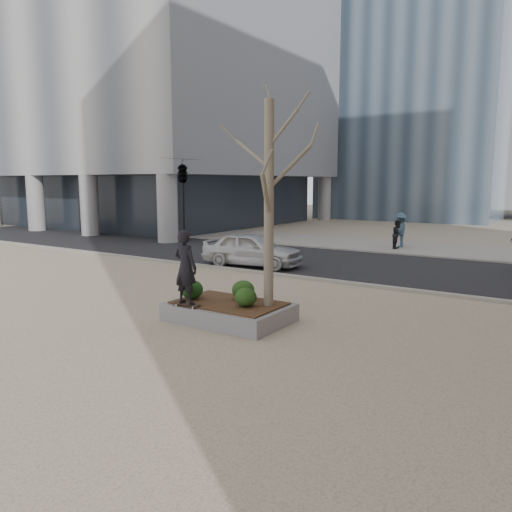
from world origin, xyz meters
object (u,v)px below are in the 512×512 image
Objects in this scene: planter at (229,312)px; skateboard at (186,305)px; skateboarder at (186,267)px; police_car at (252,249)px.

planter is 1.14m from skateboard.
skateboarder reaches higher than planter.
police_car is (-3.42, 8.05, 0.26)m from skateboard.
skateboard is at bearing -165.60° from police_car.
skateboarder is 8.78m from police_car.
skateboard is at bearing -130.42° from planter.
police_car is at bearing -63.75° from skateboarder.
skateboarder is (0.00, 0.00, 0.97)m from skateboard.
police_car is at bearing 109.56° from skateboard.
police_car is (-4.14, 7.21, 0.52)m from planter.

